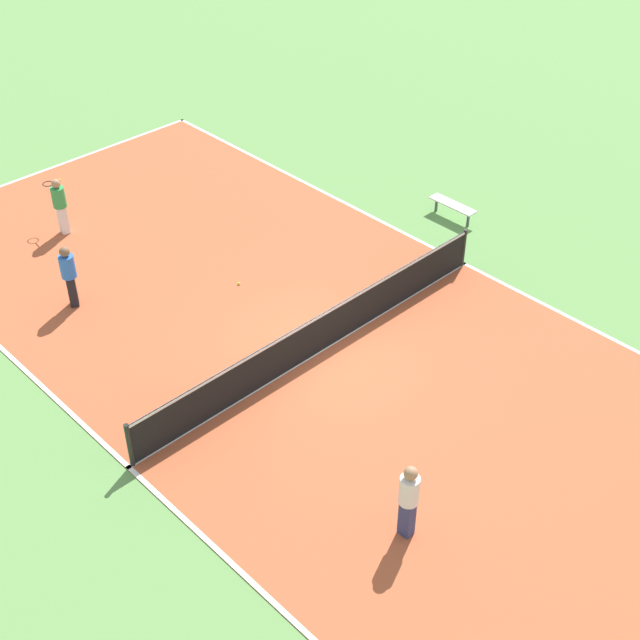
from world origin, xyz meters
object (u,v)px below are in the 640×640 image
tennis_net (320,332)px  tennis_ball_right_alley (239,283)px  bench (453,206)px  player_far_green (59,203)px  tennis_ball_midcourt (68,284)px  player_far_white (409,497)px  tennis_ball_near_net (59,180)px  player_near_blue (69,273)px  tennis_ball_left_sideline (230,389)px

tennis_net → tennis_ball_right_alley: (-0.35, -3.29, -0.50)m
bench → player_far_green: size_ratio=0.89×
tennis_net → tennis_ball_right_alley: 3.35m
tennis_ball_right_alley → bench: bearing=166.1°
tennis_ball_midcourt → tennis_net: bearing=113.6°
tennis_net → player_far_white: player_far_white is taller
tennis_ball_near_net → player_far_green: bearing=62.2°
player_far_white → player_far_green: size_ratio=1.04×
tennis_ball_near_net → tennis_ball_midcourt: same height
tennis_net → tennis_ball_right_alley: bearing=-96.1°
player_near_blue → tennis_ball_right_alley: bearing=87.3°
tennis_ball_left_sideline → bench: bearing=-171.6°
tennis_ball_right_alley → tennis_ball_midcourt: (3.08, -2.94, 0.00)m
tennis_ball_left_sideline → player_near_blue: bearing=-81.7°
player_far_white → tennis_ball_midcourt: player_far_white is taller
tennis_ball_midcourt → tennis_ball_left_sideline: size_ratio=1.00×
bench → player_near_blue: size_ratio=0.88×
tennis_ball_near_net → tennis_ball_midcourt: size_ratio=1.00×
tennis_ball_right_alley → tennis_ball_midcourt: same height
player_far_green → tennis_ball_right_alley: bearing=-154.4°
tennis_ball_midcourt → player_far_green: bearing=-119.2°
player_far_white → player_near_blue: player_far_white is taller
tennis_net → player_far_green: player_far_green is taller
bench → tennis_ball_right_alley: size_ratio=21.12×
player_far_white → tennis_ball_midcourt: bearing=-1.9°
player_far_green → tennis_ball_right_alley: size_ratio=23.68×
player_far_white → player_far_green: player_far_white is taller
bench → tennis_ball_midcourt: size_ratio=21.12×
player_far_white → tennis_ball_left_sideline: (-0.16, -5.18, -0.92)m
tennis_net → player_near_blue: (3.05, -5.39, 0.39)m
tennis_ball_midcourt → bench: bearing=154.4°
tennis_net → player_near_blue: bearing=-60.5°
player_far_white → tennis_ball_right_alley: bearing=-22.4°
tennis_ball_near_net → tennis_ball_midcourt: bearing=61.5°
tennis_net → tennis_ball_midcourt: tennis_net is taller
tennis_net → bench: 6.95m
tennis_net → bench: tennis_net is taller
tennis_net → player_far_green: (1.46, -8.49, 0.38)m
tennis_ball_near_net → tennis_net: bearing=90.3°
player_near_blue → player_far_green: bearing=-178.2°
tennis_ball_left_sideline → tennis_net: bearing=170.8°
tennis_ball_midcourt → tennis_ball_left_sideline: (-0.40, 5.86, 0.00)m
tennis_ball_right_alley → player_far_white: bearing=70.7°
tennis_net → tennis_ball_right_alley: tennis_net is taller
player_far_green → tennis_ball_midcourt: bearing=157.1°
bench → tennis_ball_right_alley: (6.38, -1.58, -0.33)m
bench → tennis_ball_midcourt: 10.49m
player_far_green → tennis_ball_near_net: bearing=-21.5°
tennis_ball_near_net → tennis_ball_right_alley: same height
tennis_ball_near_net → tennis_ball_right_alley: size_ratio=1.00×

